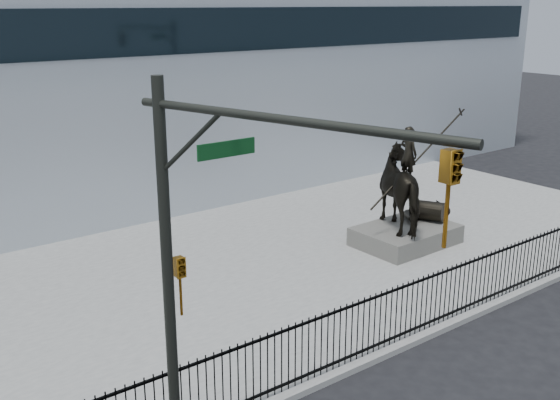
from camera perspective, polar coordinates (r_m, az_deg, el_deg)
ground at (r=16.08m, az=14.66°, el=-13.52°), size 120.00×120.00×0.00m
plaza at (r=20.53m, az=-0.81°, el=-5.80°), size 30.00×12.00×0.15m
building at (r=30.60m, az=-15.73°, el=9.69°), size 44.00×14.00×9.00m
picket_fence at (r=16.34m, az=11.44°, el=-9.18°), size 22.10×0.10×1.50m
statue_plinth at (r=22.46m, az=10.89°, el=-3.04°), size 3.34×2.33×0.62m
equestrian_statue at (r=22.02m, az=11.22°, el=0.94°), size 4.24×2.65×3.60m
traffic_signal_left at (r=9.70m, az=-6.15°, el=-7.30°), size 1.52×4.84×7.00m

